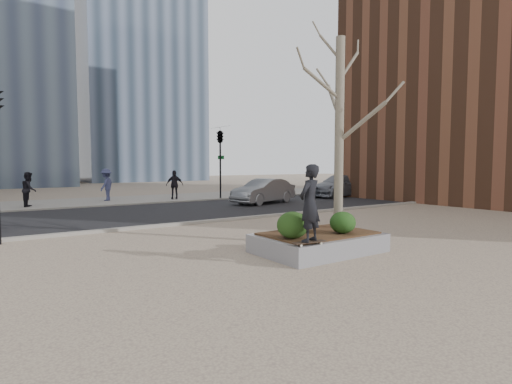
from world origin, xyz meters
TOP-DOWN VIEW (x-y plane):
  - ground at (0.00, 0.00)m, footprint 120.00×120.00m
  - street at (0.00, 10.00)m, footprint 60.00×8.00m
  - far_sidewalk at (0.00, 17.00)m, footprint 60.00×6.00m
  - planter at (1.00, 0.00)m, footprint 3.00×2.00m
  - planter_mulch at (1.00, 0.00)m, footprint 2.70×1.70m
  - sycamore_tree at (2.00, 0.30)m, footprint 2.80×2.80m
  - shrub_left at (-0.05, -0.26)m, footprint 0.72×0.72m
  - shrub_middle at (0.71, 0.33)m, footprint 0.53×0.53m
  - shrub_right at (1.39, -0.44)m, footprint 0.63×0.63m
  - skateboard at (-0.10, -0.88)m, footprint 0.80×0.29m
  - skateboarder at (-0.10, -0.88)m, footprint 0.70×0.57m
  - car_silver at (6.99, 10.64)m, footprint 4.34×2.48m
  - car_third at (13.98, 11.54)m, footprint 5.20×2.42m
  - pedestrian_a at (-3.84, 16.00)m, footprint 0.85×0.99m
  - pedestrian_b at (0.25, 17.21)m, footprint 1.30×1.40m
  - pedestrian_c at (3.99, 15.88)m, footprint 1.12×0.70m
  - traffic_light_far at (6.50, 14.60)m, footprint 0.60×2.48m

SIDE VIEW (x-z plane):
  - ground at x=0.00m, z-range 0.00..0.00m
  - street at x=0.00m, z-range 0.00..0.02m
  - far_sidewalk at x=0.00m, z-range 0.00..0.02m
  - planter at x=1.00m, z-range 0.00..0.45m
  - planter_mulch at x=1.00m, z-range 0.45..0.49m
  - skateboard at x=-0.10m, z-range 0.45..0.53m
  - car_silver at x=6.99m, z-range 0.02..1.37m
  - shrub_middle at x=0.71m, z-range 0.49..0.94m
  - car_third at x=13.98m, z-range 0.02..1.49m
  - shrub_right at x=1.39m, z-range 0.49..1.03m
  - shrub_left at x=-0.05m, z-range 0.49..1.11m
  - pedestrian_a at x=-3.84m, z-range 0.02..1.78m
  - pedestrian_c at x=3.99m, z-range 0.02..1.80m
  - pedestrian_b at x=0.25m, z-range 0.02..1.92m
  - skateboarder at x=-0.10m, z-range 0.52..2.18m
  - traffic_light_far at x=6.50m, z-range 0.00..4.50m
  - sycamore_tree at x=2.00m, z-range 0.49..7.09m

